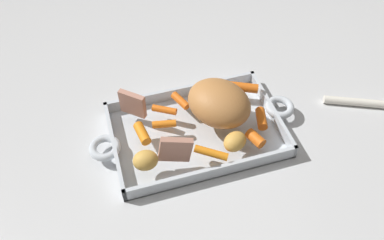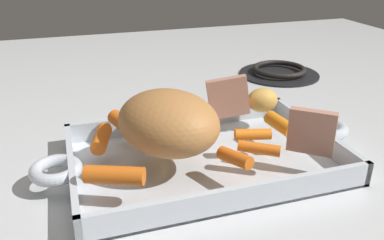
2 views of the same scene
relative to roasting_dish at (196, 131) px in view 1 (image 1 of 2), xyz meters
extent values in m
plane|color=silver|center=(0.00, 0.00, -0.01)|extent=(1.88, 1.88, 0.00)
cube|color=silver|center=(0.00, 0.00, -0.01)|extent=(0.38, 0.25, 0.01)
cube|color=silver|center=(0.00, 0.12, 0.01)|extent=(0.38, 0.01, 0.04)
cube|color=silver|center=(0.00, -0.12, 0.01)|extent=(0.38, 0.01, 0.04)
cube|color=silver|center=(0.18, 0.00, 0.01)|extent=(0.01, 0.25, 0.04)
cube|color=silver|center=(-0.18, 0.00, 0.01)|extent=(0.01, 0.25, 0.04)
torus|color=silver|center=(0.20, 0.00, 0.02)|extent=(0.07, 0.07, 0.02)
torus|color=silver|center=(-0.20, 0.00, 0.02)|extent=(0.07, 0.07, 0.02)
ellipsoid|color=#B5763E|center=(0.05, 0.01, 0.07)|extent=(0.18, 0.19, 0.08)
cube|color=tan|center=(-0.07, -0.08, 0.06)|extent=(0.07, 0.03, 0.07)
cube|color=tan|center=(-0.13, 0.07, 0.06)|extent=(0.05, 0.05, 0.06)
cylinder|color=orange|center=(0.14, 0.07, 0.04)|extent=(0.07, 0.05, 0.02)
cylinder|color=orange|center=(-0.07, 0.01, 0.03)|extent=(0.06, 0.03, 0.02)
cylinder|color=orange|center=(-0.06, 0.05, 0.03)|extent=(0.06, 0.04, 0.02)
cylinder|color=orange|center=(0.11, -0.08, 0.04)|extent=(0.04, 0.05, 0.02)
cylinder|color=orange|center=(0.01, -0.09, 0.03)|extent=(0.07, 0.05, 0.02)
cylinder|color=orange|center=(-0.12, 0.00, 0.04)|extent=(0.03, 0.06, 0.02)
cylinder|color=orange|center=(-0.02, 0.07, 0.03)|extent=(0.04, 0.05, 0.02)
cylinder|color=orange|center=(0.14, -0.03, 0.04)|extent=(0.04, 0.06, 0.02)
ellipsoid|color=gold|center=(0.06, -0.08, 0.04)|extent=(0.07, 0.06, 0.04)
ellipsoid|color=gold|center=(-0.13, -0.08, 0.04)|extent=(0.05, 0.05, 0.04)
cylinder|color=white|center=(0.40, -0.03, 0.00)|extent=(0.16, 0.08, 0.02)
camera|label=1|loc=(-0.17, -0.52, 0.68)|focal=36.33mm
camera|label=2|loc=(0.18, 0.49, 0.29)|focal=38.08mm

